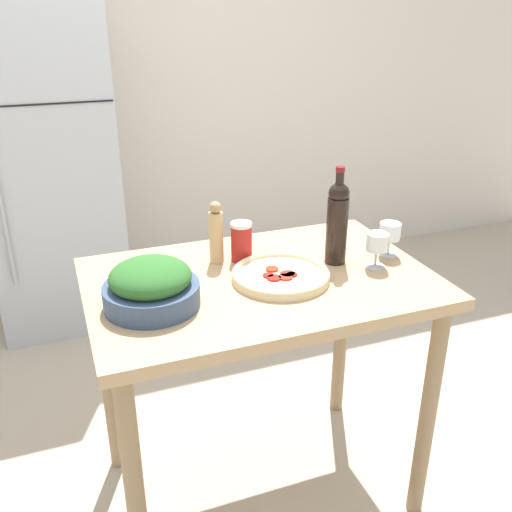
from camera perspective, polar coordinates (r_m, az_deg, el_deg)
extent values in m
plane|color=#BCAD93|center=(2.37, 0.33, -21.83)|extent=(14.00, 14.00, 0.00)
cube|color=silver|center=(3.60, -11.48, 17.16)|extent=(6.40, 0.06, 2.60)
cube|color=#B7BCC1|center=(3.28, -20.00, 8.12)|extent=(0.69, 0.61, 1.77)
cube|color=black|center=(2.91, -20.86, 13.98)|extent=(0.67, 0.01, 0.01)
cylinder|color=#B2B2B7|center=(3.01, -24.08, 4.31)|extent=(0.02, 0.02, 0.79)
cube|color=tan|center=(1.85, 0.40, -2.71)|extent=(1.11, 0.73, 0.04)
cylinder|color=#967A55|center=(1.78, -11.98, -22.47)|extent=(0.06, 0.06, 0.85)
cylinder|color=#967A55|center=(2.09, 16.79, -15.02)|extent=(0.06, 0.06, 0.85)
cylinder|color=#967A55|center=(2.25, -14.61, -11.51)|extent=(0.06, 0.06, 0.85)
cylinder|color=#967A55|center=(2.50, 8.54, -7.08)|extent=(0.06, 0.06, 0.85)
cylinder|color=black|center=(1.92, 8.07, 2.52)|extent=(0.07, 0.07, 0.23)
sphere|color=black|center=(1.88, 8.30, 6.23)|extent=(0.07, 0.07, 0.07)
cylinder|color=black|center=(1.87, 8.36, 7.29)|extent=(0.03, 0.03, 0.07)
cylinder|color=maroon|center=(1.86, 8.45, 8.60)|extent=(0.03, 0.03, 0.02)
cylinder|color=silver|center=(1.96, 11.81, -0.98)|extent=(0.07, 0.07, 0.00)
cylinder|color=silver|center=(1.94, 11.89, -0.17)|extent=(0.01, 0.01, 0.06)
cylinder|color=white|center=(1.92, 12.03, 1.40)|extent=(0.07, 0.07, 0.06)
cylinder|color=maroon|center=(1.93, 11.99, 0.91)|extent=(0.06, 0.06, 0.02)
cylinder|color=silver|center=(2.05, 13.03, 0.15)|extent=(0.07, 0.07, 0.00)
cylinder|color=silver|center=(2.04, 13.11, 0.93)|extent=(0.01, 0.01, 0.06)
cylinder|color=white|center=(2.02, 13.26, 2.44)|extent=(0.07, 0.07, 0.06)
cylinder|color=maroon|center=(2.03, 13.21, 1.92)|extent=(0.06, 0.06, 0.02)
cylinder|color=tan|center=(1.92, -4.00, 1.84)|extent=(0.05, 0.05, 0.18)
sphere|color=tan|center=(1.88, -4.09, 4.85)|extent=(0.04, 0.04, 0.04)
cylinder|color=#384C6B|center=(1.69, -10.38, -3.87)|extent=(0.28, 0.28, 0.07)
ellipsoid|color=#2D6628|center=(1.66, -10.53, -2.05)|extent=(0.24, 0.24, 0.10)
cylinder|color=beige|center=(1.83, 2.48, -2.08)|extent=(0.31, 0.31, 0.02)
torus|color=beige|center=(1.82, 2.48, -1.74)|extent=(0.31, 0.31, 0.02)
cylinder|color=#AC190C|center=(1.79, 1.82, -2.21)|extent=(0.04, 0.04, 0.01)
cylinder|color=#A82718|center=(1.79, 2.98, -2.13)|extent=(0.04, 0.04, 0.01)
cylinder|color=red|center=(1.81, 3.17, -1.82)|extent=(0.05, 0.05, 0.01)
cylinder|color=#AA140D|center=(1.81, 3.63, -1.86)|extent=(0.03, 0.03, 0.01)
cylinder|color=#B81511|center=(1.80, 1.24, -1.95)|extent=(0.03, 0.03, 0.01)
cylinder|color=#AF280E|center=(1.84, 1.66, -1.36)|extent=(0.04, 0.04, 0.01)
cylinder|color=#B2231E|center=(1.94, -1.47, 1.28)|extent=(0.07, 0.07, 0.12)
cylinder|color=white|center=(1.91, -1.49, 3.17)|extent=(0.07, 0.07, 0.01)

